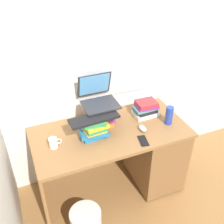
{
  "coord_description": "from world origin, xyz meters",
  "views": [
    {
      "loc": [
        -0.72,
        -1.78,
        2.23
      ],
      "look_at": [
        0.03,
        0.03,
        0.92
      ],
      "focal_mm": 43.43,
      "sensor_mm": 36.0,
      "label": 1
    }
  ],
  "objects_px": {
    "book_stack_keyboard_riser": "(94,128)",
    "wastebasket": "(86,223)",
    "book_stack_tall": "(100,115)",
    "mug": "(54,143)",
    "book_stack_side": "(146,109)",
    "computer_mouse": "(143,128)",
    "cell_phone": "(143,141)",
    "desk": "(144,151)",
    "laptop": "(98,96)",
    "keyboard": "(94,119)",
    "water_bottle": "(169,115)"
  },
  "relations": [
    {
      "from": "book_stack_tall",
      "to": "book_stack_keyboard_riser",
      "type": "distance_m",
      "value": 0.18
    },
    {
      "from": "book_stack_tall",
      "to": "wastebasket",
      "type": "relative_size",
      "value": 0.88
    },
    {
      "from": "mug",
      "to": "computer_mouse",
      "type": "bearing_deg",
      "value": -5.07
    },
    {
      "from": "book_stack_side",
      "to": "cell_phone",
      "type": "bearing_deg",
      "value": -120.86
    },
    {
      "from": "book_stack_tall",
      "to": "computer_mouse",
      "type": "xyz_separation_m",
      "value": [
        0.32,
        -0.22,
        -0.09
      ]
    },
    {
      "from": "book_stack_tall",
      "to": "wastebasket",
      "type": "bearing_deg",
      "value": -123.41
    },
    {
      "from": "keyboard",
      "to": "cell_phone",
      "type": "relative_size",
      "value": 3.09
    },
    {
      "from": "keyboard",
      "to": "wastebasket",
      "type": "xyz_separation_m",
      "value": [
        -0.24,
        -0.37,
        -0.79
      ]
    },
    {
      "from": "desk",
      "to": "book_stack_tall",
      "type": "xyz_separation_m",
      "value": [
        -0.4,
        0.15,
        0.44
      ]
    },
    {
      "from": "laptop",
      "to": "wastebasket",
      "type": "height_order",
      "value": "laptop"
    },
    {
      "from": "book_stack_side",
      "to": "keyboard",
      "type": "relative_size",
      "value": 0.57
    },
    {
      "from": "book_stack_keyboard_riser",
      "to": "laptop",
      "type": "relative_size",
      "value": 0.81
    },
    {
      "from": "book_stack_keyboard_riser",
      "to": "mug",
      "type": "xyz_separation_m",
      "value": [
        -0.35,
        -0.0,
        -0.04
      ]
    },
    {
      "from": "book_stack_keyboard_riser",
      "to": "computer_mouse",
      "type": "xyz_separation_m",
      "value": [
        0.43,
        -0.07,
        -0.07
      ]
    },
    {
      "from": "book_stack_tall",
      "to": "mug",
      "type": "relative_size",
      "value": 2.26
    },
    {
      "from": "mug",
      "to": "wastebasket",
      "type": "xyz_separation_m",
      "value": [
        0.12,
        -0.37,
        -0.64
      ]
    },
    {
      "from": "book_stack_side",
      "to": "laptop",
      "type": "distance_m",
      "value": 0.5
    },
    {
      "from": "book_stack_keyboard_riser",
      "to": "laptop",
      "type": "distance_m",
      "value": 0.3
    },
    {
      "from": "book_stack_side",
      "to": "computer_mouse",
      "type": "height_order",
      "value": "book_stack_side"
    },
    {
      "from": "book_stack_tall",
      "to": "book_stack_side",
      "type": "distance_m",
      "value": 0.46
    },
    {
      "from": "book_stack_tall",
      "to": "book_stack_keyboard_riser",
      "type": "xyz_separation_m",
      "value": [
        -0.11,
        -0.14,
        -0.02
      ]
    },
    {
      "from": "water_bottle",
      "to": "cell_phone",
      "type": "distance_m",
      "value": 0.37
    },
    {
      "from": "wastebasket",
      "to": "book_stack_side",
      "type": "bearing_deg",
      "value": 32.09
    },
    {
      "from": "book_stack_keyboard_riser",
      "to": "water_bottle",
      "type": "height_order",
      "value": "book_stack_keyboard_riser"
    },
    {
      "from": "book_stack_tall",
      "to": "cell_phone",
      "type": "bearing_deg",
      "value": -54.73
    },
    {
      "from": "laptop",
      "to": "water_bottle",
      "type": "height_order",
      "value": "laptop"
    },
    {
      "from": "computer_mouse",
      "to": "wastebasket",
      "type": "xyz_separation_m",
      "value": [
        -0.66,
        -0.3,
        -0.62
      ]
    },
    {
      "from": "book_stack_keyboard_riser",
      "to": "water_bottle",
      "type": "distance_m",
      "value": 0.7
    },
    {
      "from": "book_stack_side",
      "to": "laptop",
      "type": "relative_size",
      "value": 0.75
    },
    {
      "from": "computer_mouse",
      "to": "cell_phone",
      "type": "distance_m",
      "value": 0.16
    },
    {
      "from": "water_bottle",
      "to": "cell_phone",
      "type": "relative_size",
      "value": 1.3
    },
    {
      "from": "book_stack_tall",
      "to": "computer_mouse",
      "type": "distance_m",
      "value": 0.4
    },
    {
      "from": "cell_phone",
      "to": "wastebasket",
      "type": "bearing_deg",
      "value": -154.4
    },
    {
      "from": "keyboard",
      "to": "computer_mouse",
      "type": "distance_m",
      "value": 0.47
    },
    {
      "from": "desk",
      "to": "laptop",
      "type": "relative_size",
      "value": 4.39
    },
    {
      "from": "book_stack_side",
      "to": "computer_mouse",
      "type": "relative_size",
      "value": 2.29
    },
    {
      "from": "desk",
      "to": "wastebasket",
      "type": "distance_m",
      "value": 0.87
    },
    {
      "from": "book_stack_side",
      "to": "keyboard",
      "type": "distance_m",
      "value": 0.59
    },
    {
      "from": "book_stack_tall",
      "to": "computer_mouse",
      "type": "relative_size",
      "value": 2.36
    },
    {
      "from": "book_stack_keyboard_riser",
      "to": "keyboard",
      "type": "height_order",
      "value": "keyboard"
    },
    {
      "from": "book_stack_keyboard_riser",
      "to": "wastebasket",
      "type": "height_order",
      "value": "book_stack_keyboard_riser"
    },
    {
      "from": "book_stack_side",
      "to": "mug",
      "type": "distance_m",
      "value": 0.93
    },
    {
      "from": "keyboard",
      "to": "book_stack_tall",
      "type": "bearing_deg",
      "value": 50.59
    },
    {
      "from": "keyboard",
      "to": "mug",
      "type": "height_order",
      "value": "keyboard"
    },
    {
      "from": "book_stack_keyboard_riser",
      "to": "keyboard",
      "type": "distance_m",
      "value": 0.1
    },
    {
      "from": "book_stack_keyboard_riser",
      "to": "wastebasket",
      "type": "distance_m",
      "value": 0.82
    },
    {
      "from": "keyboard",
      "to": "wastebasket",
      "type": "height_order",
      "value": "keyboard"
    },
    {
      "from": "mug",
      "to": "book_stack_side",
      "type": "bearing_deg",
      "value": 7.89
    },
    {
      "from": "wastebasket",
      "to": "book_stack_keyboard_riser",
      "type": "bearing_deg",
      "value": 58.28
    },
    {
      "from": "desk",
      "to": "computer_mouse",
      "type": "bearing_deg",
      "value": -140.57
    }
  ]
}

